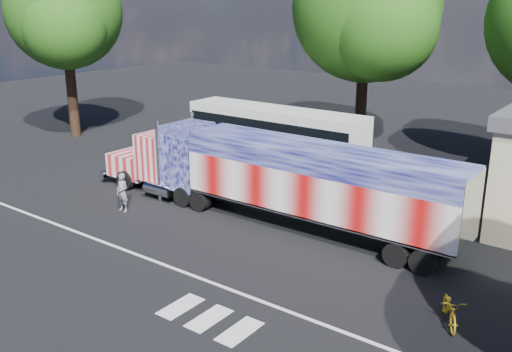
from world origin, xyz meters
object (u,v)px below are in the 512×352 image
Objects in this scene: semi_truck at (273,176)px; woman at (122,192)px; tree_n_mid at (368,9)px; tree_w_a at (65,12)px; bicycle at (450,309)px; coach_bus at (275,135)px.

semi_truck reaches higher than woman.
tree_w_a is at bearing -153.96° from tree_n_mid.
woman is at bearing -102.27° from tree_n_mid.
tree_n_mid reaches higher than bicycle.
woman reaches higher than bicycle.
coach_bus is 10.89m from woman.
tree_w_a is at bearing 135.24° from bicycle.
tree_w_a reaches higher than bicycle.
bicycle is at bearing -21.91° from semi_truck.
tree_w_a is 0.93× the size of tree_n_mid.
woman is 18.93m from tree_n_mid.
tree_n_mid reaches higher than semi_truck.
semi_truck reaches higher than coach_bus.
bicycle is at bearing -16.12° from tree_w_a.
tree_w_a is (-29.65, 8.57, 8.05)m from bicycle.
semi_truck is 10.15× the size of bicycle.
coach_bus is at bearing 10.26° from tree_w_a.
tree_w_a is at bearing -169.74° from coach_bus.
tree_w_a is (-20.53, 4.90, 6.47)m from semi_truck.
bicycle is at bearing -38.42° from coach_bus.
bicycle is 31.89m from tree_w_a.
tree_w_a reaches higher than coach_bus.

